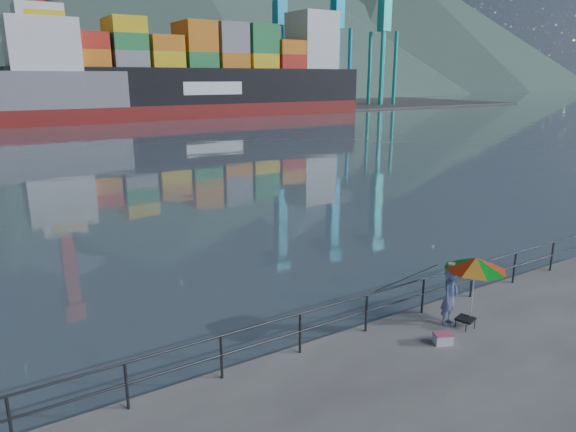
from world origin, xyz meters
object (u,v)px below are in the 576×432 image
object	(u,v)px
beach_umbrella	(476,264)
container_ship	(210,79)
fisherman	(450,297)
cooler_bag	(443,339)

from	to	relation	value
beach_umbrella	container_ship	size ratio (longest dim) A/B	0.03
container_ship	fisherman	bearing A→B (deg)	-109.21
beach_umbrella	cooler_bag	world-z (taller)	beach_umbrella
cooler_bag	container_ship	xyz separation A→B (m)	(26.69, 74.63, 5.73)
beach_umbrella	cooler_bag	xyz separation A→B (m)	(-1.30, -0.26, -1.61)
cooler_bag	container_ship	bearing A→B (deg)	94.00
fisherman	container_ship	size ratio (longest dim) A/B	0.03
container_ship	beach_umbrella	bearing A→B (deg)	-108.85
cooler_bag	fisherman	bearing A→B (deg)	59.31
beach_umbrella	cooler_bag	distance (m)	2.08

